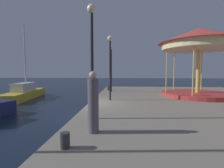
# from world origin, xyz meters

# --- Properties ---
(ground_plane) EXTENTS (120.00, 120.00, 0.00)m
(ground_plane) POSITION_xyz_m (0.00, 0.00, 0.00)
(ground_plane) COLOR black
(quay_dock) EXTENTS (14.22, 22.68, 0.80)m
(quay_dock) POSITION_xyz_m (7.11, 0.00, 0.40)
(quay_dock) COLOR gray
(quay_dock) RESTS_ON ground
(sailboat_yellow) EXTENTS (2.49, 7.08, 7.46)m
(sailboat_yellow) POSITION_xyz_m (-7.84, 5.99, 0.61)
(sailboat_yellow) COLOR gold
(sailboat_yellow) RESTS_ON ground
(carousel) EXTENTS (6.10, 6.10, 5.25)m
(carousel) POSITION_xyz_m (7.89, 3.33, 4.70)
(carousel) COLOR #B23333
(carousel) RESTS_ON quay_dock
(lamp_post_near_edge) EXTENTS (0.36, 0.36, 4.57)m
(lamp_post_near_edge) POSITION_xyz_m (0.85, -3.40, 3.90)
(lamp_post_near_edge) COLOR black
(lamp_post_near_edge) RESTS_ON quay_dock
(lamp_post_mid_promenade) EXTENTS (0.36, 0.36, 4.29)m
(lamp_post_mid_promenade) POSITION_xyz_m (1.22, 1.13, 3.74)
(lamp_post_mid_promenade) COLOR black
(lamp_post_mid_promenade) RESTS_ON quay_dock
(lamp_post_far_end) EXTENTS (0.36, 0.36, 4.35)m
(lamp_post_far_end) POSITION_xyz_m (0.96, 5.67, 3.77)
(lamp_post_far_end) COLOR black
(lamp_post_far_end) RESTS_ON quay_dock
(bollard_north) EXTENTS (0.24, 0.24, 0.40)m
(bollard_north) POSITION_xyz_m (0.60, 7.01, 1.00)
(bollard_north) COLOR #2D2D33
(bollard_north) RESTS_ON quay_dock
(bollard_center) EXTENTS (0.24, 0.24, 0.40)m
(bollard_center) POSITION_xyz_m (0.65, -6.08, 1.00)
(bollard_center) COLOR #2D2D33
(bollard_center) RESTS_ON quay_dock
(person_near_carousel) EXTENTS (0.34, 0.34, 1.94)m
(person_near_carousel) POSITION_xyz_m (1.17, -4.94, 1.71)
(person_near_carousel) COLOR #514C56
(person_near_carousel) RESTS_ON quay_dock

